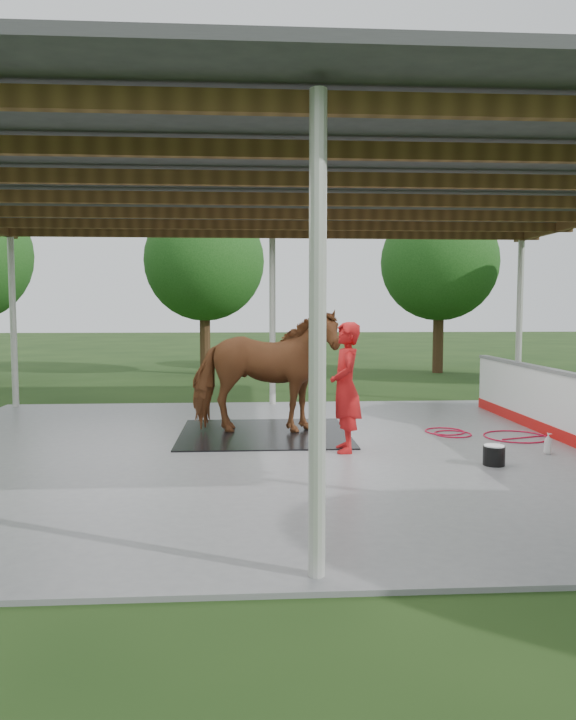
{
  "coord_description": "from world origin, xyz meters",
  "views": [
    {
      "loc": [
        -0.55,
        -9.73,
        2.22
      ],
      "look_at": [
        0.11,
        0.76,
        1.37
      ],
      "focal_mm": 32.0,
      "sensor_mm": 36.0,
      "label": 1
    }
  ],
  "objects": [
    {
      "name": "wash_bucket",
      "position": [
        2.85,
        -1.18,
        0.19
      ],
      "size": [
        0.3,
        0.3,
        0.28
      ],
      "color": "black",
      "rests_on": "concrete_slab"
    },
    {
      "name": "soap_bottle_b",
      "position": [
        3.13,
        -0.67,
        0.15
      ],
      "size": [
        0.12,
        0.12,
        0.2
      ],
      "primitive_type": "imported",
      "rotation": [
        0.0,
        0.0,
        -0.41
      ],
      "color": "#338CD8",
      "rests_on": "concrete_slab"
    },
    {
      "name": "handler",
      "position": [
        0.92,
        -0.19,
        1.03
      ],
      "size": [
        0.48,
        0.73,
        1.97
      ],
      "primitive_type": "imported",
      "rotation": [
        0.0,
        0.0,
        -1.59
      ],
      "color": "red",
      "rests_on": "concrete_slab"
    },
    {
      "name": "pavilion_structure",
      "position": [
        0.0,
        -0.0,
        3.97
      ],
      "size": [
        12.6,
        10.6,
        4.05
      ],
      "color": "beige",
      "rests_on": "ground"
    },
    {
      "name": "dasher_board",
      "position": [
        4.6,
        0.0,
        0.59
      ],
      "size": [
        0.16,
        8.0,
        1.15
      ],
      "color": "red",
      "rests_on": "concrete_slab"
    },
    {
      "name": "horse",
      "position": [
        -0.28,
        1.24,
        1.14
      ],
      "size": [
        2.57,
        1.25,
        2.13
      ],
      "primitive_type": "imported",
      "rotation": [
        0.0,
        0.0,
        1.53
      ],
      "color": "brown",
      "rests_on": "rubber_mat"
    },
    {
      "name": "soap_bottle_a",
      "position": [
        3.92,
        -0.56,
        0.21
      ],
      "size": [
        0.16,
        0.16,
        0.32
      ],
      "primitive_type": "imported",
      "rotation": [
        0.0,
        0.0,
        0.43
      ],
      "color": "silver",
      "rests_on": "concrete_slab"
    },
    {
      "name": "tree_belt",
      "position": [
        0.3,
        0.9,
        3.79
      ],
      "size": [
        28.0,
        28.0,
        5.8
      ],
      "color": "#382314",
      "rests_on": "ground"
    },
    {
      "name": "rubber_mat",
      "position": [
        -0.28,
        1.24,
        0.06
      ],
      "size": [
        2.9,
        2.71,
        0.02
      ],
      "primitive_type": "cube",
      "color": "black",
      "rests_on": "concrete_slab"
    },
    {
      "name": "hose_coil",
      "position": [
        3.51,
        0.86,
        0.06
      ],
      "size": [
        2.28,
        1.4,
        0.02
      ],
      "color": "red",
      "rests_on": "concrete_slab"
    },
    {
      "name": "concrete_slab",
      "position": [
        0.0,
        0.0,
        0.03
      ],
      "size": [
        12.0,
        10.0,
        0.05
      ],
      "primitive_type": "cube",
      "color": "slate",
      "rests_on": "ground"
    },
    {
      "name": "ground",
      "position": [
        0.0,
        0.0,
        0.0
      ],
      "size": [
        100.0,
        100.0,
        0.0
      ],
      "primitive_type": "plane",
      "color": "#1E3814"
    }
  ]
}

